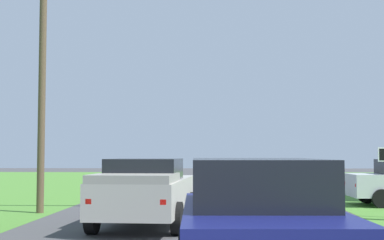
# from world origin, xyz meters

# --- Properties ---
(red_suv_near) EXTENTS (2.36, 4.72, 1.89)m
(red_suv_near) POSITION_xyz_m (0.97, 5.04, 0.99)
(red_suv_near) COLOR navy
(red_suv_near) RESTS_ON ground_plane
(pickup_truck_lead) EXTENTS (2.56, 5.43, 1.82)m
(pickup_truck_lead) POSITION_xyz_m (-1.47, 12.23, 0.95)
(pickup_truck_lead) COLOR #B7B2A8
(pickup_truck_lead) RESTS_ON ground_plane
(traffic_light) EXTENTS (7.41, 0.40, 8.84)m
(traffic_light) POSITION_xyz_m (-3.60, 15.37, 5.76)
(traffic_light) COLOR brown
(traffic_light) RESTS_ON ground_plane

